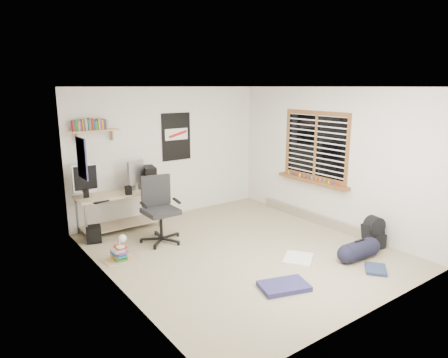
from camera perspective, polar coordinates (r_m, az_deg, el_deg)
floor at (r=6.37m, az=2.41°, el=-10.15°), size 4.00×4.50×0.01m
ceiling at (r=5.85m, az=2.65°, el=13.06°), size 4.00×4.50×0.01m
back_wall at (r=7.84m, az=-7.81°, el=3.76°), size 4.00×0.01×2.50m
left_wall at (r=5.02m, az=-15.70°, el=-1.92°), size 0.01×4.50×2.50m
right_wall at (r=7.38m, az=14.81°, el=2.86°), size 0.01×4.50×2.50m
desk at (r=7.34m, az=-14.79°, el=-4.31°), size 1.45×0.65×0.66m
monitor_left at (r=6.99m, az=-19.15°, el=-1.06°), size 0.42×0.11×0.46m
monitor_right at (r=7.29m, az=-12.43°, el=-0.25°), size 0.38×0.23×0.41m
pc_tower at (r=7.44m, az=-10.59°, el=0.16°), size 0.28×0.44×0.43m
keyboard at (r=6.92m, az=-16.72°, el=-2.90°), size 0.46×0.27×0.02m
speaker_left at (r=6.99m, az=-19.07°, el=-2.21°), size 0.12×0.12×0.18m
speaker_right at (r=7.04m, az=-13.50°, el=-1.72°), size 0.09×0.09×0.19m
office_chair at (r=6.60m, az=-9.03°, el=-4.86°), size 0.83×0.83×1.09m
wall_shelf at (r=7.10m, az=-17.90°, el=6.60°), size 0.80×0.22×0.24m
poster_back_wall at (r=7.85m, az=-6.82°, el=6.01°), size 0.62×0.03×0.92m
poster_left_wall at (r=6.09m, az=-19.67°, el=2.81°), size 0.02×0.42×0.60m
window at (r=7.50m, az=12.86°, el=4.67°), size 0.10×1.50×1.26m
baseboard_heater at (r=7.81m, az=12.38°, el=-5.23°), size 0.08×2.50×0.18m
backpack at (r=6.79m, az=20.54°, el=-7.63°), size 0.36×0.31×0.42m
duffel_bag at (r=6.33m, az=18.71°, el=-9.60°), size 0.29×0.29×0.55m
tshirt at (r=6.12m, az=10.56°, el=-11.13°), size 0.61×0.60×0.04m
jeans_a at (r=5.30m, az=8.56°, el=-14.91°), size 0.70×0.55×0.07m
jeans_b at (r=6.08m, az=20.85°, el=-11.94°), size 0.45×0.43×0.05m
book_stack at (r=6.16m, az=-14.78°, el=-9.84°), size 0.46×0.40×0.28m
desk_lamp at (r=6.07m, az=-14.66°, el=-7.87°), size 0.19×0.24×0.21m
subwoofer at (r=6.96m, az=-18.11°, el=-7.47°), size 0.29×0.29×0.26m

